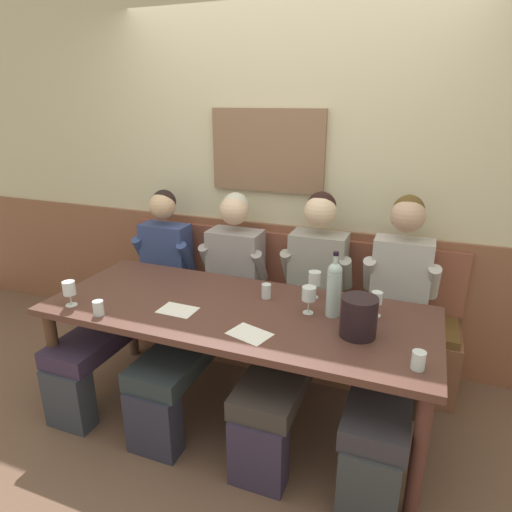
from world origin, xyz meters
TOP-DOWN VIEW (x-y plane):
  - ground_plane at (0.00, 0.00)m, footprint 6.80×6.80m
  - room_wall_back at (-0.00, 1.09)m, footprint 6.80×0.12m
  - wood_wainscot_panel at (0.00, 1.04)m, footprint 6.80×0.03m
  - wall_bench at (0.00, 0.83)m, footprint 2.53×0.42m
  - dining_table at (0.00, 0.10)m, footprint 2.23×0.89m
  - person_right_seat at (-0.91, 0.41)m, footprint 0.48×1.33m
  - person_center_left_seat at (-0.32, 0.45)m, footprint 0.49×1.33m
  - person_center_right_seat at (0.30, 0.46)m, footprint 0.48×1.33m
  - person_left_seat at (0.85, 0.44)m, footprint 0.47×1.33m
  - ice_bucket at (0.69, 0.04)m, footprint 0.18×0.18m
  - wine_bottle_clear_water at (0.53, 0.21)m, footprint 0.08×0.08m
  - wine_glass_by_bottle at (-0.91, -0.21)m, footprint 0.07×0.07m
  - wine_glass_right_end at (0.38, 0.41)m, footprint 0.08×0.08m
  - wine_glass_mid_right at (0.75, 0.29)m, footprint 0.06×0.06m
  - wine_glass_left_end at (0.40, 0.19)m, footprint 0.08×0.08m
  - water_tumbler_left at (-0.68, -0.25)m, footprint 0.06×0.06m
  - water_tumbler_right at (0.99, -0.17)m, footprint 0.06×0.06m
  - water_tumbler_center at (0.11, 0.30)m, footprint 0.06×0.06m
  - tasting_sheet_left_guest at (0.18, -0.15)m, footprint 0.24×0.20m
  - tasting_sheet_right_guest at (-0.30, -0.04)m, footprint 0.21×0.15m

SIDE VIEW (x-z plane):
  - ground_plane at x=0.00m, z-range -0.02..0.00m
  - wall_bench at x=0.00m, z-range -0.19..0.75m
  - wood_wainscot_panel at x=0.00m, z-range 0.00..0.99m
  - person_right_seat at x=-0.91m, z-range -0.02..1.21m
  - person_center_left_seat at x=-0.32m, z-range -0.01..1.25m
  - person_center_right_seat at x=0.30m, z-range -0.01..1.30m
  - person_left_seat at x=0.85m, z-range -0.02..1.31m
  - dining_table at x=0.00m, z-range 0.30..1.04m
  - tasting_sheet_left_guest at x=0.18m, z-range 0.74..0.75m
  - tasting_sheet_right_guest at x=-0.30m, z-range 0.74..0.75m
  - water_tumbler_left at x=-0.68m, z-range 0.74..0.83m
  - water_tumbler_right at x=0.99m, z-range 0.74..0.83m
  - water_tumbler_center at x=0.11m, z-range 0.74..0.83m
  - wine_glass_mid_right at x=0.75m, z-range 0.77..0.92m
  - wine_glass_by_bottle at x=-0.91m, z-range 0.77..0.92m
  - ice_bucket at x=0.69m, z-range 0.74..0.95m
  - wine_glass_left_end at x=0.40m, z-range 0.78..0.93m
  - wine_glass_right_end at x=0.38m, z-range 0.78..0.95m
  - wine_bottle_clear_water at x=0.53m, z-range 0.73..1.10m
  - room_wall_back at x=0.00m, z-range 0.00..2.80m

